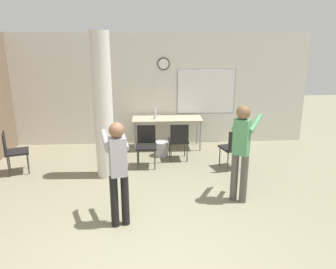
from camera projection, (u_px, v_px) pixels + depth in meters
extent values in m
cube|color=silver|center=(151.00, 90.00, 8.30)|extent=(8.00, 0.12, 2.80)
cylinder|color=black|center=(164.00, 64.00, 8.06)|extent=(0.30, 0.03, 0.30)
cylinder|color=white|center=(164.00, 64.00, 8.05)|extent=(0.26, 0.01, 0.25)
cube|color=#99999E|center=(206.00, 92.00, 8.33)|extent=(1.50, 0.01, 1.16)
cube|color=white|center=(206.00, 92.00, 8.32)|extent=(1.44, 0.02, 1.10)
cylinder|color=silver|center=(103.00, 107.00, 6.21)|extent=(0.36, 0.36, 2.80)
cube|color=tan|center=(167.00, 119.00, 8.04)|extent=(1.71, 0.64, 0.03)
cylinder|color=gray|center=(135.00, 137.00, 7.86)|extent=(0.04, 0.04, 0.74)
cylinder|color=gray|center=(200.00, 136.00, 7.95)|extent=(0.04, 0.04, 0.74)
cylinder|color=gray|center=(136.00, 131.00, 8.36)|extent=(0.04, 0.04, 0.74)
cylinder|color=gray|center=(197.00, 130.00, 8.44)|extent=(0.04, 0.04, 0.74)
cylinder|color=silver|center=(155.00, 115.00, 7.95)|extent=(0.07, 0.07, 0.20)
cylinder|color=silver|center=(155.00, 109.00, 7.91)|extent=(0.03, 0.03, 0.09)
cylinder|color=#B2B2B7|center=(162.00, 149.00, 7.67)|extent=(0.32, 0.32, 0.34)
cube|color=black|center=(178.00, 140.00, 7.36)|extent=(0.46, 0.46, 0.04)
cube|color=black|center=(179.00, 134.00, 7.10)|extent=(0.40, 0.05, 0.40)
cylinder|color=#333333|center=(185.00, 147.00, 7.61)|extent=(0.02, 0.02, 0.43)
cylinder|color=#333333|center=(169.00, 148.00, 7.58)|extent=(0.02, 0.02, 0.43)
cylinder|color=#333333|center=(187.00, 153.00, 7.27)|extent=(0.02, 0.02, 0.43)
cylinder|color=#333333|center=(171.00, 153.00, 7.23)|extent=(0.02, 0.02, 0.43)
cube|color=black|center=(17.00, 152.00, 6.63)|extent=(0.56, 0.56, 0.04)
cube|color=black|center=(4.00, 143.00, 6.49)|extent=(0.16, 0.38, 0.40)
cylinder|color=#333333|center=(28.00, 164.00, 6.60)|extent=(0.02, 0.02, 0.43)
cylinder|color=#333333|center=(28.00, 158.00, 6.92)|extent=(0.02, 0.02, 0.43)
cylinder|color=#333333|center=(8.00, 167.00, 6.47)|extent=(0.02, 0.02, 0.43)
cylinder|color=#333333|center=(9.00, 161.00, 6.79)|extent=(0.02, 0.02, 0.43)
cube|color=black|center=(232.00, 148.00, 6.86)|extent=(0.54, 0.54, 0.04)
cube|color=black|center=(237.00, 141.00, 6.61)|extent=(0.39, 0.13, 0.40)
cylinder|color=#333333|center=(235.00, 155.00, 7.15)|extent=(0.02, 0.02, 0.43)
cylinder|color=#333333|center=(220.00, 156.00, 7.04)|extent=(0.02, 0.02, 0.43)
cylinder|color=#333333|center=(243.00, 160.00, 6.82)|extent=(0.02, 0.02, 0.43)
cylinder|color=#333333|center=(228.00, 162.00, 6.71)|extent=(0.02, 0.02, 0.43)
cube|color=black|center=(146.00, 147.00, 6.93)|extent=(0.45, 0.45, 0.04)
cube|color=black|center=(146.00, 134.00, 7.06)|extent=(0.40, 0.04, 0.40)
cylinder|color=#333333|center=(138.00, 160.00, 6.82)|extent=(0.02, 0.02, 0.43)
cylinder|color=#333333|center=(155.00, 160.00, 6.83)|extent=(0.02, 0.02, 0.43)
cylinder|color=#333333|center=(138.00, 154.00, 7.16)|extent=(0.02, 0.02, 0.43)
cylinder|color=#333333|center=(155.00, 154.00, 7.18)|extent=(0.02, 0.02, 0.43)
cylinder|color=#514C47|center=(244.00, 179.00, 5.43)|extent=(0.12, 0.12, 0.84)
cylinder|color=#514C47|center=(234.00, 177.00, 5.51)|extent=(0.12, 0.12, 0.84)
cube|color=#4C8C59|center=(242.00, 137.00, 5.27)|extent=(0.31, 0.30, 0.59)
sphere|color=brown|center=(243.00, 112.00, 5.15)|extent=(0.23, 0.23, 0.23)
cylinder|color=#4C8C59|center=(255.00, 123.00, 5.34)|extent=(0.37, 0.48, 0.24)
cylinder|color=#4C8C59|center=(240.00, 121.00, 5.48)|extent=(0.37, 0.48, 0.24)
cube|color=white|center=(244.00, 118.00, 5.67)|extent=(0.10, 0.13, 0.04)
cylinder|color=black|center=(125.00, 200.00, 4.78)|extent=(0.12, 0.12, 0.79)
cylinder|color=black|center=(114.00, 201.00, 4.73)|extent=(0.12, 0.12, 0.79)
cube|color=#99999E|center=(118.00, 157.00, 4.56)|extent=(0.27, 0.24, 0.56)
sphere|color=brown|center=(117.00, 130.00, 4.45)|extent=(0.21, 0.21, 0.21)
cylinder|color=#99999E|center=(123.00, 139.00, 4.75)|extent=(0.21, 0.50, 0.23)
cylinder|color=#99999E|center=(106.00, 141.00, 4.67)|extent=(0.21, 0.50, 0.23)
cube|color=white|center=(103.00, 136.00, 4.88)|extent=(0.07, 0.13, 0.04)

